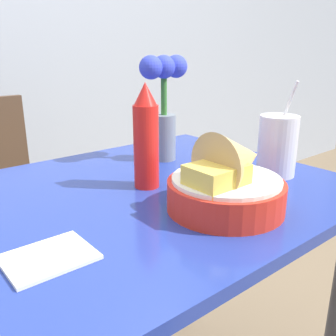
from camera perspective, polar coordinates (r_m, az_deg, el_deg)
dining_table at (r=0.89m, az=-4.25°, el=-11.45°), size 0.93×0.72×0.76m
food_basket at (r=0.73m, az=9.28°, el=-1.95°), size 0.23×0.23×0.16m
ketchup_bottle at (r=0.82m, az=-3.37°, el=4.58°), size 0.06×0.06×0.23m
drink_cup at (r=0.95m, az=16.30°, el=3.00°), size 0.09×0.09×0.23m
flower_vase at (r=1.03m, az=-0.63°, el=10.52°), size 0.15×0.06×0.28m
napkin at (r=0.60m, az=-17.73°, el=-12.84°), size 0.13×0.10×0.01m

